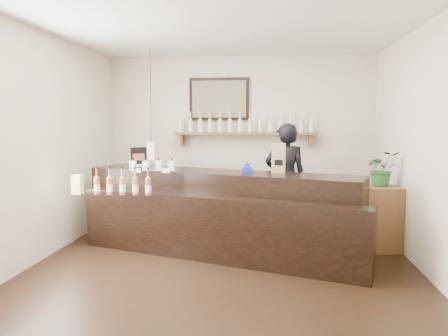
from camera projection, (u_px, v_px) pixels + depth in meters
name	position (u px, v px, depth m)	size (l,w,h in m)	color
ground	(224.00, 265.00, 5.16)	(5.00, 5.00, 0.00)	black
room_shell	(224.00, 121.00, 4.99)	(5.00, 5.00, 5.00)	beige
back_wall_decor	(231.00, 118.00, 7.34)	(2.66, 0.96, 1.69)	brown
counter	(218.00, 215.00, 5.68)	(3.75, 2.15, 1.22)	black
promo_sign	(139.00, 159.00, 5.86)	(0.19, 0.15, 0.31)	black
paper_bag	(279.00, 158.00, 5.61)	(0.18, 0.14, 0.37)	#9D7F4B
tape_dispenser	(247.00, 169.00, 5.69)	(0.14, 0.08, 0.11)	#1B30BE
side_cabinet	(380.00, 217.00, 5.82)	(0.52, 0.65, 0.85)	brown
potted_plant	(382.00, 169.00, 5.75)	(0.42, 0.36, 0.47)	#266029
shopkeeper	(285.00, 172.00, 6.52)	(0.69, 0.45, 1.89)	black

